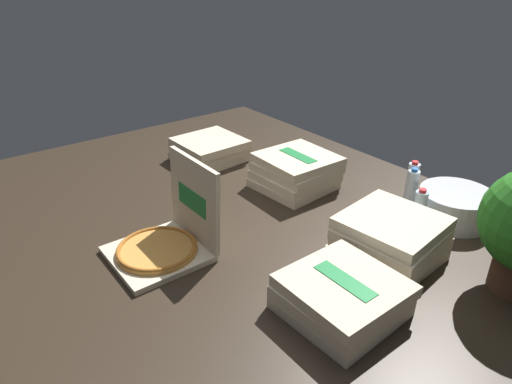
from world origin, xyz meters
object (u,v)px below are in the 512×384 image
object	(u,v)px
pizza_stack_right_far	(390,238)
water_bottle_0	(412,181)
pizza_stack_center_far	(296,172)
ice_bucket	(455,206)
pizza_stack_left_near	(342,296)
water_bottle_1	(419,211)
pizza_stack_right_near	(210,149)
open_pizza_box	(167,237)
water_bottle_2	(411,189)

from	to	relation	value
pizza_stack_right_far	water_bottle_0	world-z (taller)	water_bottle_0
pizza_stack_center_far	ice_bucket	distance (m)	0.85
pizza_stack_left_near	water_bottle_0	world-z (taller)	water_bottle_0
water_bottle_0	water_bottle_1	xyz separation A→B (m)	(0.21, -0.25, 0.00)
pizza_stack_center_far	water_bottle_0	bearing A→B (deg)	38.75
pizza_stack_right_far	pizza_stack_right_near	bearing A→B (deg)	-178.55
water_bottle_0	water_bottle_1	distance (m)	0.33
water_bottle_0	water_bottle_1	world-z (taller)	same
ice_bucket	pizza_stack_center_far	bearing A→B (deg)	-153.49
pizza_stack_right_near	ice_bucket	bearing A→B (deg)	21.67
water_bottle_0	pizza_stack_center_far	bearing A→B (deg)	-141.25
open_pizza_box	water_bottle_2	distance (m)	1.27
pizza_stack_center_far	water_bottle_2	distance (m)	0.63
pizza_stack_left_near	water_bottle_1	xyz separation A→B (m)	(-0.17, 0.71, 0.03)
pizza_stack_right_far	pizza_stack_left_near	size ratio (longest dim) A/B	1.11
pizza_stack_right_far	ice_bucket	bearing A→B (deg)	90.39
pizza_stack_left_near	water_bottle_1	bearing A→B (deg)	103.26
pizza_stack_right_near	pizza_stack_left_near	xyz separation A→B (m)	(1.51, -0.39, 0.00)
open_pizza_box	pizza_stack_right_near	world-z (taller)	open_pizza_box
pizza_stack_right_near	water_bottle_1	distance (m)	1.38
open_pizza_box	water_bottle_0	size ratio (longest dim) A/B	1.86
open_pizza_box	pizza_stack_center_far	size ratio (longest dim) A/B	0.98
water_bottle_0	water_bottle_1	bearing A→B (deg)	-49.22
pizza_stack_left_near	water_bottle_1	distance (m)	0.73
open_pizza_box	pizza_stack_right_near	distance (m)	1.05
water_bottle_0	pizza_stack_right_near	bearing A→B (deg)	-153.16
open_pizza_box	water_bottle_0	world-z (taller)	open_pizza_box
open_pizza_box	pizza_stack_left_near	world-z (taller)	open_pizza_box
ice_bucket	water_bottle_0	bearing A→B (deg)	176.42
ice_bucket	water_bottle_2	xyz separation A→B (m)	(-0.21, -0.06, 0.03)
pizza_stack_left_near	water_bottle_1	size ratio (longest dim) A/B	1.80
pizza_stack_right_near	pizza_stack_left_near	bearing A→B (deg)	-14.43
pizza_stack_left_near	water_bottle_2	world-z (taller)	water_bottle_2
water_bottle_1	open_pizza_box	bearing A→B (deg)	-118.74
pizza_stack_right_far	open_pizza_box	bearing A→B (deg)	-129.78
open_pizza_box	water_bottle_2	world-z (taller)	open_pizza_box
ice_bucket	water_bottle_0	xyz separation A→B (m)	(-0.27, 0.02, 0.03)
ice_bucket	water_bottle_2	size ratio (longest dim) A/B	1.59
water_bottle_0	water_bottle_2	distance (m)	0.09
pizza_stack_right_far	water_bottle_0	distance (m)	0.60
open_pizza_box	pizza_stack_right_far	distance (m)	0.97
pizza_stack_right_near	pizza_stack_left_near	world-z (taller)	pizza_stack_left_near
open_pizza_box	water_bottle_0	xyz separation A→B (m)	(0.35, 1.28, 0.03)
pizza_stack_left_near	water_bottle_0	xyz separation A→B (m)	(-0.38, 0.96, 0.03)
pizza_stack_center_far	water_bottle_1	bearing A→B (deg)	11.69
pizza_stack_right_near	pizza_stack_left_near	size ratio (longest dim) A/B	1.05
pizza_stack_left_near	ice_bucket	bearing A→B (deg)	96.99
pizza_stack_left_near	ice_bucket	world-z (taller)	ice_bucket
water_bottle_0	water_bottle_2	xyz separation A→B (m)	(0.05, -0.08, 0.00)
open_pizza_box	water_bottle_1	bearing A→B (deg)	61.26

